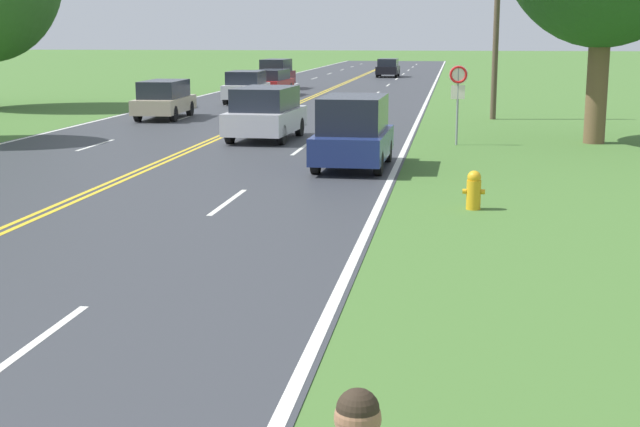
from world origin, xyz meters
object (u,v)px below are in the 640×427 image
car_dark_blue_van_nearest (353,131)px  car_black_hatchback_horizon (388,67)px  traffic_sign (458,85)px  car_silver_van_approaching (266,112)px  car_white_hatchback_mid_far (246,86)px  car_maroon_suv_distant (276,74)px  car_red_suv_receding (272,82)px  fire_hydrant (474,190)px  car_champagne_van_mid_near (164,99)px

car_dark_blue_van_nearest → car_black_hatchback_horizon: car_dark_blue_van_nearest is taller
traffic_sign → car_silver_van_approaching: bearing=175.8°
car_white_hatchback_mid_far → car_maroon_suv_distant: car_maroon_suv_distant is taller
car_dark_blue_van_nearest → car_silver_van_approaching: car_dark_blue_van_nearest is taller
car_red_suv_receding → car_black_hatchback_horizon: bearing=-9.1°
car_dark_blue_van_nearest → car_maroon_suv_distant: (-8.97, 34.17, 0.02)m
car_silver_van_approaching → car_maroon_suv_distant: bearing=-166.6°
car_maroon_suv_distant → traffic_sign: bearing=-156.4°
car_silver_van_approaching → car_maroon_suv_distant: 28.71m
car_silver_van_approaching → car_red_suv_receding: (-4.26, 21.60, -0.11)m
car_white_hatchback_mid_far → fire_hydrant: bearing=-159.7°
car_dark_blue_van_nearest → car_white_hatchback_mid_far: (-8.05, 21.79, -0.10)m
car_red_suv_receding → car_maroon_suv_distant: size_ratio=1.05×
car_red_suv_receding → car_dark_blue_van_nearest: bearing=-161.6°
fire_hydrant → car_champagne_van_mid_near: 22.12m
car_white_hatchback_mid_far → car_maroon_suv_distant: size_ratio=0.91×
car_dark_blue_van_nearest → car_champagne_van_mid_near: car_dark_blue_van_nearest is taller
car_champagne_van_mid_near → car_white_hatchback_mid_far: size_ratio=1.14×
car_black_hatchback_horizon → fire_hydrant: bearing=6.6°
fire_hydrant → traffic_sign: (-0.35, 10.84, 1.52)m
traffic_sign → car_champagne_van_mid_near: (-12.20, 7.37, -1.07)m
car_white_hatchback_mid_far → car_red_suv_receding: bearing=-3.4°
fire_hydrant → car_silver_van_approaching: bearing=120.7°
fire_hydrant → car_dark_blue_van_nearest: size_ratio=0.20×
car_champagne_van_mid_near → traffic_sign: bearing=-123.8°
car_dark_blue_van_nearest → car_red_suv_receding: bearing=-163.1°
car_champagne_van_mid_near → car_maroon_suv_distant: 21.32m
car_maroon_suv_distant → car_black_hatchback_horizon: 18.62m
car_silver_van_approaching → car_white_hatchback_mid_far: car_silver_van_approaching is taller
car_silver_van_approaching → car_black_hatchback_horizon: bearing=-178.1°
fire_hydrant → car_champagne_van_mid_near: size_ratio=0.18×
car_champagne_van_mid_near → car_black_hatchback_horizon: 39.49m
car_dark_blue_van_nearest → traffic_sign: bearing=154.5°
fire_hydrant → car_maroon_suv_distant: (-12.04, 39.52, 0.59)m
fire_hydrant → car_silver_van_approaching: car_silver_van_approaching is taller
car_champagne_van_mid_near → car_red_suv_receding: size_ratio=0.99×
car_black_hatchback_horizon → car_silver_van_approaching: bearing=-0.2°
car_champagne_van_mid_near → car_red_suv_receding: bearing=-8.8°
car_maroon_suv_distant → car_black_hatchback_horizon: size_ratio=1.10×
fire_hydrant → car_red_suv_receding: size_ratio=0.18×
fire_hydrant → car_red_suv_receding: car_red_suv_receding is taller
car_maroon_suv_distant → car_champagne_van_mid_near: bearing=180.0°
fire_hydrant → car_white_hatchback_mid_far: car_white_hatchback_mid_far is taller
car_red_suv_receding → fire_hydrant: bearing=-159.2°
car_maroon_suv_distant → car_silver_van_approaching: bearing=-167.9°
car_maroon_suv_distant → car_white_hatchback_mid_far: bearing=-174.4°
traffic_sign → fire_hydrant: bearing=-88.1°
car_dark_blue_van_nearest → car_silver_van_approaching: bearing=-147.7°
traffic_sign → car_red_suv_receding: size_ratio=0.57×
car_maroon_suv_distant → car_red_suv_receding: bearing=-169.5°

